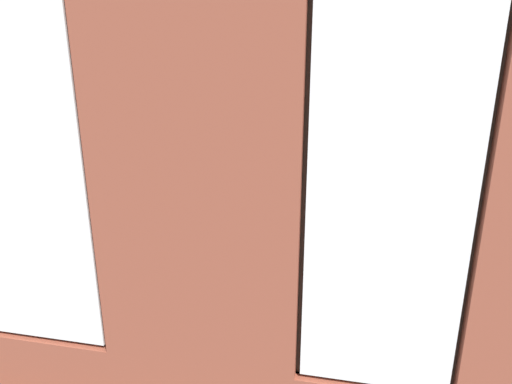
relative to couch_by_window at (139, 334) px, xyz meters
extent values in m
cube|color=#99663D|center=(-0.77, -2.16, -0.38)|extent=(6.58, 6.38, 0.10)
cube|color=brown|center=(-0.77, 0.65, 1.43)|extent=(1.23, 0.16, 3.53)
cube|color=white|center=(-1.84, 0.69, 1.48)|extent=(0.84, 0.03, 2.14)
cube|color=#38281E|center=(-1.84, 0.63, 1.48)|extent=(0.90, 0.04, 2.20)
cube|color=brown|center=(0.29, 0.65, 0.03)|extent=(0.90, 0.16, 0.71)
cube|color=white|center=(0.29, 0.69, 1.48)|extent=(0.84, 0.03, 2.14)
cube|color=#38281E|center=(0.29, 0.63, 1.48)|extent=(0.90, 0.04, 2.20)
cube|color=tan|center=(-0.77, 0.55, 0.36)|extent=(3.22, 0.24, 0.06)
cube|color=black|center=(-0.77, 0.56, 1.88)|extent=(0.43, 0.03, 0.60)
cube|color=#389360|center=(-0.77, 0.55, 1.88)|extent=(0.37, 0.01, 0.54)
cube|color=white|center=(2.16, -1.96, 1.43)|extent=(0.10, 5.38, 3.53)
cube|color=black|center=(0.00, -0.05, -0.12)|extent=(1.97, 0.85, 0.42)
cube|color=black|center=(0.00, 0.28, 0.28)|extent=(1.97, 0.24, 0.38)
cube|color=black|center=(-0.88, -0.05, 0.19)|extent=(0.22, 0.85, 0.24)
cube|color=black|center=(0.88, -0.05, 0.19)|extent=(0.22, 0.85, 0.24)
cube|color=#232326|center=(-0.38, -0.09, 0.15)|extent=(0.71, 0.65, 0.12)
cube|color=#232326|center=(0.38, -0.09, 0.15)|extent=(0.71, 0.65, 0.12)
cube|color=black|center=(-3.01, -2.19, -0.12)|extent=(0.95, 1.76, 0.42)
cube|color=black|center=(-3.34, -2.21, 0.28)|extent=(0.34, 1.72, 0.38)
cube|color=black|center=(-2.97, -2.93, 0.19)|extent=(0.86, 0.27, 0.24)
cube|color=black|center=(-3.05, -1.44, 0.19)|extent=(0.86, 0.27, 0.24)
cube|color=#232326|center=(-2.95, -2.50, 0.15)|extent=(0.68, 0.62, 0.12)
cube|color=#232326|center=(-2.99, -1.87, 0.15)|extent=(0.68, 0.62, 0.12)
cube|color=#A87547|center=(-0.28, -2.51, 0.10)|extent=(1.39, 0.89, 0.04)
cube|color=#A87547|center=(-0.92, -2.90, -0.12)|extent=(0.07, 0.07, 0.41)
cube|color=#A87547|center=(0.35, -2.90, -0.12)|extent=(0.07, 0.07, 0.41)
cube|color=#A87547|center=(-0.92, -2.12, -0.12)|extent=(0.07, 0.07, 0.41)
cube|color=#A87547|center=(0.35, -2.12, -0.12)|extent=(0.07, 0.07, 0.41)
cylinder|color=silver|center=(-0.28, -2.51, 0.17)|extent=(0.08, 0.08, 0.10)
cylinder|color=#B7333D|center=(-0.39, -2.38, 0.17)|extent=(0.08, 0.08, 0.10)
cylinder|color=gray|center=(-0.67, -2.67, 0.17)|extent=(0.14, 0.14, 0.10)
sphere|color=#286B2D|center=(-0.67, -2.67, 0.30)|extent=(0.17, 0.17, 0.17)
cube|color=#B2B2B7|center=(0.13, -2.38, 0.13)|extent=(0.18, 0.11, 0.02)
cube|color=black|center=(1.86, -2.71, -0.07)|extent=(0.96, 0.42, 0.53)
cube|color=black|center=(1.86, -2.71, 0.22)|extent=(0.41, 0.20, 0.05)
cube|color=black|center=(1.86, -2.71, 0.28)|extent=(0.06, 0.04, 0.06)
cube|color=black|center=(1.86, -2.71, 0.58)|extent=(0.94, 0.04, 0.55)
cube|color=black|center=(1.86, -2.74, 0.58)|extent=(0.89, 0.01, 0.50)
cylinder|color=olive|center=(-0.79, -4.05, -0.19)|extent=(0.52, 0.52, 0.28)
ellipsoid|color=white|center=(-0.79, -4.05, 0.15)|extent=(1.14, 1.14, 0.46)
ellipsoid|color=navy|center=(-0.70, -4.05, 0.27)|extent=(0.44, 0.44, 0.18)
cylinder|color=brown|center=(1.56, -4.30, -0.14)|extent=(0.38, 0.38, 0.38)
cylinder|color=brown|center=(1.56, -4.30, 0.10)|extent=(0.06, 0.06, 0.09)
ellipsoid|color=#286B2D|center=(1.56, -4.30, 0.55)|extent=(0.85, 0.85, 0.80)
cylinder|color=beige|center=(1.31, -1.78, -0.13)|extent=(0.36, 0.36, 0.40)
cylinder|color=brown|center=(1.31, -1.78, 0.14)|extent=(0.05, 0.05, 0.13)
ellipsoid|color=#286B2D|center=(1.31, -1.78, 0.43)|extent=(0.61, 0.61, 0.45)
cylinder|color=#47423D|center=(-1.44, -0.05, -0.15)|extent=(0.30, 0.30, 0.36)
cylinder|color=brown|center=(-1.44, -0.05, 0.22)|extent=(0.05, 0.05, 0.38)
cone|color=#3D8E42|center=(-1.28, -0.05, 0.58)|extent=(0.44, 0.16, 0.46)
cone|color=#3D8E42|center=(-1.37, 0.12, 0.56)|extent=(0.31, 0.49, 0.43)
cone|color=#3D8E42|center=(-1.50, 0.12, 0.57)|extent=(0.31, 0.49, 0.44)
cone|color=#3D8E42|center=(-1.63, -0.06, 0.55)|extent=(0.49, 0.19, 0.41)
cone|color=#3D8E42|center=(-1.53, -0.19, 0.57)|extent=(0.37, 0.46, 0.45)
cone|color=#3D8E42|center=(-1.35, -0.19, 0.58)|extent=(0.38, 0.45, 0.46)
cylinder|color=#9E5638|center=(-1.76, -3.09, -0.24)|extent=(0.17, 0.17, 0.17)
cylinder|color=brown|center=(-1.76, -3.09, -0.11)|extent=(0.03, 0.03, 0.09)
ellipsoid|color=#337F38|center=(-1.76, -3.09, 0.12)|extent=(0.41, 0.41, 0.36)
cylinder|color=brown|center=(-3.21, -4.35, -0.15)|extent=(0.32, 0.32, 0.36)
cylinder|color=brown|center=(-3.21, -4.35, 0.32)|extent=(0.06, 0.06, 0.59)
cone|color=#337F38|center=(-3.01, -4.38, 0.89)|extent=(0.56, 0.26, 0.64)
cone|color=#337F38|center=(-3.10, -4.12, 0.85)|extent=(0.42, 0.62, 0.58)
cone|color=#337F38|center=(-3.30, -4.13, 0.87)|extent=(0.37, 0.60, 0.61)
cone|color=#337F38|center=(-3.47, -4.34, 0.84)|extent=(0.63, 0.19, 0.57)
cone|color=#337F38|center=(-3.33, -4.51, 0.89)|extent=(0.45, 0.53, 0.64)
cone|color=#337F38|center=(-3.06, -4.54, 0.85)|extent=(0.51, 0.58, 0.58)
cylinder|color=brown|center=(-2.66, -3.50, -0.23)|extent=(0.20, 0.20, 0.20)
cylinder|color=brown|center=(-2.66, -3.50, -0.09)|extent=(0.03, 0.03, 0.09)
ellipsoid|color=#337F38|center=(-2.66, -3.50, 0.05)|extent=(0.31, 0.31, 0.19)
camera|label=1|loc=(-1.63, 2.97, 2.29)|focal=32.00mm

